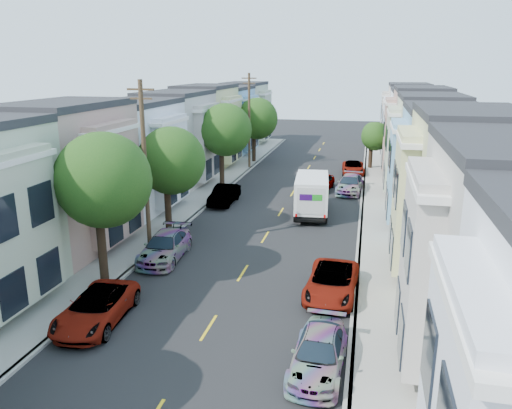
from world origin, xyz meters
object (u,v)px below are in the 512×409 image
(tree_far_r, at_px, (375,137))
(parked_right_a, at_px, (319,354))
(tree_b, at_px, (102,180))
(parked_right_c, at_px, (350,184))
(tree_d, at_px, (224,130))
(fedex_truck, at_px, (312,193))
(tree_e, at_px, (256,119))
(parked_left_c, at_px, (165,247))
(utility_pole_near, at_px, (145,168))
(lead_sedan, at_px, (322,182))
(parked_right_b, at_px, (332,283))
(utility_pole_far, at_px, (249,121))
(parked_left_b, at_px, (96,308))
(tree_c, at_px, (170,161))
(parked_right_d, at_px, (353,168))
(parked_left_d, at_px, (224,195))

(tree_far_r, height_order, parked_right_a, tree_far_r)
(tree_b, height_order, parked_right_c, tree_b)
(tree_d, xyz_separation_m, fedex_truck, (8.64, -6.49, -3.68))
(tree_e, height_order, parked_left_c, tree_e)
(utility_pole_near, distance_m, lead_sedan, 20.32)
(lead_sedan, xyz_separation_m, parked_right_b, (2.49, -21.53, 0.01))
(utility_pole_far, height_order, parked_right_a, utility_pole_far)
(fedex_truck, relative_size, parked_right_b, 1.21)
(tree_e, relative_size, tree_far_r, 1.46)
(utility_pole_near, relative_size, parked_right_b, 1.95)
(tree_e, height_order, parked_right_a, tree_e)
(parked_right_b, bearing_deg, parked_right_c, 92.33)
(tree_d, xyz_separation_m, lead_sedan, (8.71, 1.33, -4.64))
(utility_pole_far, xyz_separation_m, parked_right_a, (11.20, -36.03, -4.48))
(tree_e, height_order, lead_sedan, tree_e)
(lead_sedan, distance_m, parked_right_b, 21.67)
(parked_left_b, bearing_deg, fedex_truck, 64.81)
(tree_b, relative_size, tree_far_r, 1.55)
(parked_right_b, relative_size, parked_right_c, 1.03)
(tree_c, height_order, fedex_truck, tree_c)
(tree_b, height_order, parked_left_c, tree_b)
(parked_right_b, height_order, parked_right_d, parked_right_b)
(tree_d, height_order, parked_right_b, tree_d)
(fedex_truck, relative_size, parked_right_d, 1.31)
(parked_right_c, bearing_deg, tree_c, -124.75)
(tree_e, distance_m, lead_sedan, 15.24)
(tree_b, bearing_deg, parked_right_b, 5.93)
(parked_right_a, bearing_deg, tree_b, 157.65)
(fedex_truck, bearing_deg, parked_right_c, 65.89)
(tree_c, bearing_deg, tree_e, 90.00)
(utility_pole_far, xyz_separation_m, parked_right_d, (11.20, -0.67, -4.49))
(tree_d, bearing_deg, parked_left_b, -86.81)
(utility_pole_near, relative_size, parked_right_c, 2.00)
(fedex_truck, bearing_deg, parked_left_c, -128.58)
(fedex_truck, xyz_separation_m, parked_right_c, (2.56, 7.46, -0.91))
(tree_b, xyz_separation_m, lead_sedan, (8.71, 22.69, -4.79))
(tree_c, height_order, lead_sedan, tree_c)
(parked_left_d, relative_size, parked_right_c, 0.90)
(tree_d, height_order, parked_left_b, tree_d)
(parked_right_a, height_order, parked_right_c, parked_right_c)
(tree_b, xyz_separation_m, tree_far_r, (13.20, 33.54, -1.98))
(tree_c, xyz_separation_m, parked_left_c, (1.40, -4.71, -4.13))
(utility_pole_far, xyz_separation_m, parked_left_b, (1.40, -34.64, -4.45))
(tree_b, bearing_deg, lead_sedan, 69.00)
(tree_far_r, height_order, parked_left_b, tree_far_r)
(parked_left_c, bearing_deg, tree_b, -113.12)
(tree_d, relative_size, lead_sedan, 1.78)
(parked_right_b, bearing_deg, parked_left_d, 125.40)
(tree_far_r, bearing_deg, parked_right_b, -93.53)
(lead_sedan, bearing_deg, parked_right_c, 0.64)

